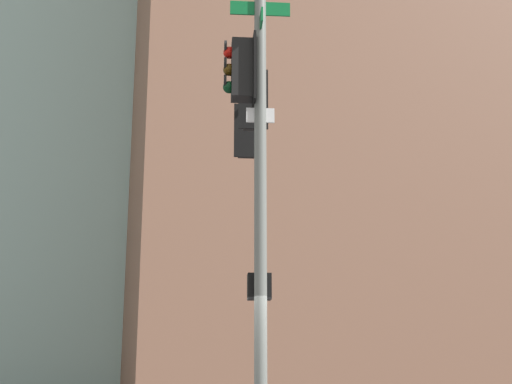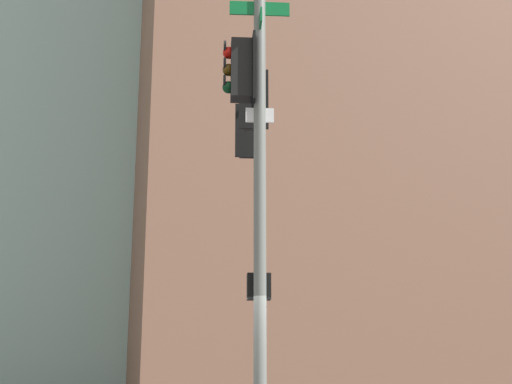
% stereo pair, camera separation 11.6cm
% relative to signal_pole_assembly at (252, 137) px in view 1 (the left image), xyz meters
% --- Properties ---
extents(signal_pole_assembly, '(1.34, 4.92, 7.48)m').
position_rel_signal_pole_assembly_xyz_m(signal_pole_assembly, '(0.00, 0.00, 0.00)').
color(signal_pole_assembly, slate).
rests_on(signal_pole_assembly, ground_plane).
extents(building_brick_farside, '(19.11, 14.30, 50.25)m').
position_rel_signal_pole_assembly_xyz_m(building_brick_farside, '(21.51, 48.50, 19.74)').
color(building_brick_farside, '#4C3328').
rests_on(building_brick_farside, ground_plane).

